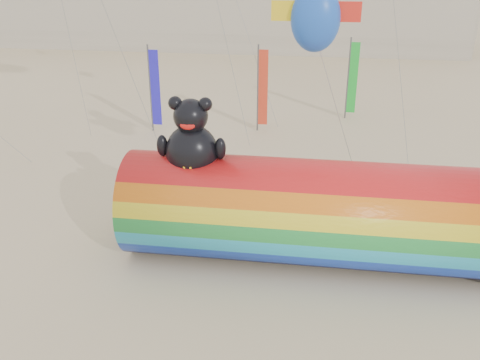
# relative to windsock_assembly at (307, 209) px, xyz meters

# --- Properties ---
(ground) EXTENTS (160.00, 160.00, 0.00)m
(ground) POSITION_rel_windsock_assembly_xyz_m (-3.06, -0.27, -1.97)
(ground) COLOR #CCB58C
(ground) RESTS_ON ground
(windsock_assembly) EXTENTS (12.91, 3.93, 5.95)m
(windsock_assembly) POSITION_rel_windsock_assembly_xyz_m (0.00, 0.00, 0.00)
(windsock_assembly) COLOR red
(windsock_assembly) RESTS_ON ground
(festival_banners) EXTENTS (12.37, 4.38, 5.20)m
(festival_banners) POSITION_rel_windsock_assembly_xyz_m (-3.45, 14.99, 0.66)
(festival_banners) COLOR #59595E
(festival_banners) RESTS_ON ground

